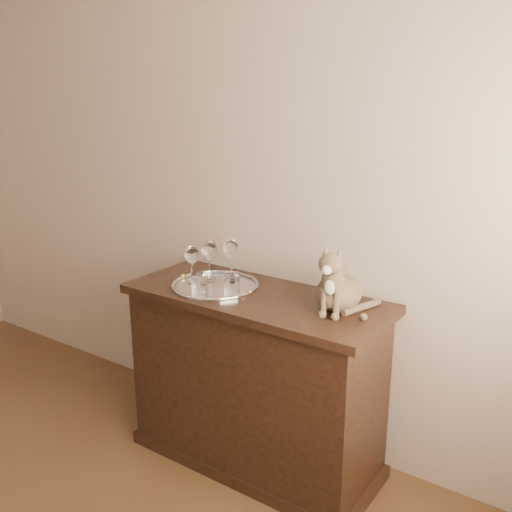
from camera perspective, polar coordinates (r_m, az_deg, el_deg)
The scene contains 9 objects.
wall_back at distance 3.02m, azimuth -6.17°, elevation 9.09°, with size 4.00×0.10×2.70m, color tan.
sideboard at distance 2.71m, azimuth -0.03°, elevation -12.32°, with size 1.20×0.50×0.85m, color black, non-canonical shape.
tray at distance 2.63m, azimuth -4.09°, elevation -3.08°, with size 0.40×0.40×0.01m, color silver.
wine_glass_a at distance 2.67m, azimuth -4.66°, elevation -0.47°, with size 0.07×0.07×0.19m, color white, non-canonical shape.
wine_glass_b at distance 2.68m, azimuth -2.52°, elevation -0.33°, with size 0.07×0.07×0.20m, color white, non-canonical shape.
wine_glass_c at distance 2.65m, azimuth -6.41°, elevation -0.85°, with size 0.07×0.07×0.18m, color silver, non-canonical shape.
tumbler_b at distance 2.54m, azimuth -5.66°, elevation -2.70°, with size 0.07×0.07×0.08m, color white.
tumbler_c at distance 2.53m, azimuth -2.41°, elevation -2.74°, with size 0.07×0.07×0.08m, color white.
cat at distance 2.34m, azimuth 8.33°, elevation -1.98°, with size 0.29×0.27×0.29m, color #4B3A2D, non-canonical shape.
Camera 1 is at (1.95, -0.02, 1.72)m, focal length 40.00 mm.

